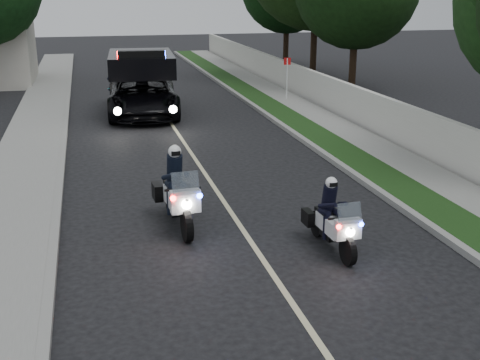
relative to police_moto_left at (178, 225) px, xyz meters
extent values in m
plane|color=black|center=(1.37, -2.03, 0.00)|extent=(120.00, 120.00, 0.00)
cube|color=gray|center=(5.47, 7.97, 0.07)|extent=(0.20, 60.00, 0.15)
cube|color=#193814|center=(6.17, 7.97, 0.08)|extent=(1.20, 60.00, 0.16)
cube|color=gray|center=(7.47, 7.97, 0.08)|extent=(1.40, 60.00, 0.16)
cube|color=beige|center=(8.47, 7.97, 0.75)|extent=(0.22, 60.00, 1.50)
cube|color=gray|center=(-2.73, 7.97, 0.07)|extent=(0.20, 60.00, 0.15)
cube|color=gray|center=(-3.83, 7.97, 0.08)|extent=(2.00, 60.00, 0.16)
cube|color=#BFB78C|center=(1.37, 7.97, 0.00)|extent=(0.12, 50.00, 0.01)
imported|color=black|center=(0.48, 13.04, 0.00)|extent=(3.29, 6.38, 3.01)
imported|color=black|center=(-0.61, 15.60, 0.00)|extent=(0.62, 1.65, 0.86)
imported|color=black|center=(-0.61, 15.60, 0.00)|extent=(0.59, 0.43, 1.55)
camera|label=1|loc=(-1.81, -13.03, 5.24)|focal=45.81mm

